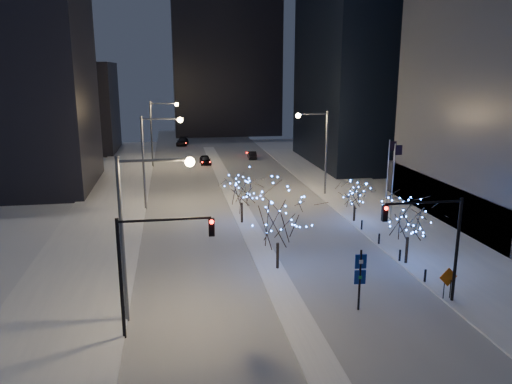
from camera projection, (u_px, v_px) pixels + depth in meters
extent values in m
plane|color=white|center=(298.00, 323.00, 29.60)|extent=(160.00, 160.00, 0.00)
cube|color=#AEB4BD|center=(229.00, 189.00, 63.12)|extent=(20.00, 130.00, 0.02)
cube|color=white|center=(234.00, 198.00, 58.31)|extent=(2.00, 80.00, 0.15)
cube|color=white|center=(391.00, 216.00, 51.18)|extent=(10.00, 90.00, 0.15)
cube|color=white|center=(99.00, 231.00, 46.45)|extent=(8.00, 90.00, 0.15)
cube|color=black|center=(64.00, 108.00, 90.50)|extent=(18.00, 16.00, 16.00)
cube|color=black|center=(225.00, 41.00, 113.69)|extent=(24.00, 14.00, 42.00)
cylinder|color=#595E66|center=(122.00, 242.00, 28.70)|extent=(0.24, 0.24, 10.00)
cylinder|color=#595E66|center=(154.00, 160.00, 27.91)|extent=(4.00, 0.16, 0.16)
sphere|color=#FFC87F|center=(190.00, 162.00, 28.27)|extent=(0.56, 0.56, 0.56)
cylinder|color=#595E66|center=(144.00, 164.00, 52.64)|extent=(0.24, 0.24, 10.00)
cylinder|color=#595E66|center=(161.00, 119.00, 51.85)|extent=(4.00, 0.16, 0.16)
sphere|color=#FFC87F|center=(180.00, 120.00, 52.21)|extent=(0.56, 0.56, 0.56)
cylinder|color=#595E66|center=(151.00, 135.00, 76.58)|extent=(0.24, 0.24, 10.00)
cylinder|color=#595E66|center=(163.00, 103.00, 75.79)|extent=(4.00, 0.16, 0.16)
sphere|color=#FFC87F|center=(177.00, 104.00, 76.15)|extent=(0.56, 0.56, 0.56)
cylinder|color=#595E66|center=(326.00, 154.00, 58.93)|extent=(0.24, 0.24, 10.00)
cylinder|color=#595E66|center=(313.00, 114.00, 57.53)|extent=(3.50, 0.16, 0.16)
sphere|color=#FFC87F|center=(298.00, 116.00, 57.28)|extent=(0.56, 0.56, 0.56)
cylinder|color=black|center=(121.00, 280.00, 27.14)|extent=(0.20, 0.20, 7.00)
cylinder|color=black|center=(165.00, 220.00, 26.76)|extent=(5.00, 0.14, 0.14)
cube|color=black|center=(212.00, 227.00, 27.30)|extent=(0.32, 0.28, 1.00)
sphere|color=#FF0C05|center=(212.00, 222.00, 27.05)|extent=(0.22, 0.22, 0.22)
cylinder|color=black|center=(457.00, 251.00, 31.44)|extent=(0.20, 0.20, 7.00)
cylinder|color=black|center=(424.00, 203.00, 30.25)|extent=(5.00, 0.14, 0.14)
cube|color=black|center=(385.00, 213.00, 29.97)|extent=(0.32, 0.28, 1.00)
sphere|color=#FF0C05|center=(386.00, 208.00, 29.71)|extent=(0.22, 0.22, 0.22)
cylinder|color=silver|center=(392.00, 187.00, 46.05)|extent=(0.10, 0.10, 8.00)
cube|color=black|center=(398.00, 150.00, 45.30)|extent=(0.70, 0.03, 0.90)
cylinder|color=silver|center=(387.00, 181.00, 48.55)|extent=(0.10, 0.10, 8.00)
cube|color=black|center=(393.00, 146.00, 47.80)|extent=(0.70, 0.03, 0.90)
cylinder|color=black|center=(425.00, 276.00, 34.95)|extent=(0.16, 0.16, 0.90)
cylinder|color=black|center=(400.00, 255.00, 38.78)|extent=(0.16, 0.16, 0.90)
cylinder|color=black|center=(379.00, 239.00, 42.61)|extent=(0.16, 0.16, 0.90)
cylinder|color=black|center=(362.00, 225.00, 46.44)|extent=(0.16, 0.16, 0.90)
imported|color=black|center=(205.00, 160.00, 79.51)|extent=(1.76, 4.19, 1.41)
imported|color=black|center=(252.00, 155.00, 84.66)|extent=(1.56, 3.88, 1.25)
imported|color=black|center=(182.00, 142.00, 99.62)|extent=(2.84, 5.37, 1.48)
cylinder|color=black|center=(278.00, 256.00, 37.23)|extent=(0.22, 0.22, 1.99)
cylinder|color=black|center=(242.00, 213.00, 48.51)|extent=(0.22, 0.22, 1.96)
cylinder|color=black|center=(407.00, 250.00, 38.25)|extent=(0.22, 0.22, 2.06)
cylinder|color=black|center=(354.00, 213.00, 49.09)|extent=(0.22, 0.22, 1.51)
cylinder|color=black|center=(360.00, 280.00, 30.76)|extent=(0.14, 0.14, 3.98)
cube|color=navy|center=(361.00, 261.00, 30.46)|extent=(0.71, 0.14, 0.91)
cube|color=navy|center=(360.00, 277.00, 30.71)|extent=(0.71, 0.14, 0.91)
cylinder|color=black|center=(444.00, 290.00, 32.32)|extent=(0.07, 0.07, 1.26)
cylinder|color=black|center=(450.00, 289.00, 32.40)|extent=(0.07, 0.07, 1.26)
cube|color=orange|center=(448.00, 277.00, 32.16)|extent=(1.29, 0.15, 1.29)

